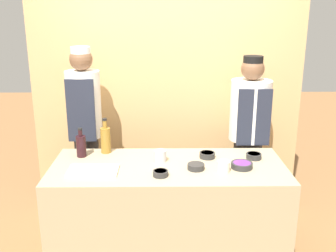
% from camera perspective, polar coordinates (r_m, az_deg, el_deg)
% --- Properties ---
extents(cabinet_wall, '(2.70, 0.18, 2.40)m').
position_cam_1_polar(cabinet_wall, '(4.04, -0.15, 4.15)').
color(cabinet_wall, tan).
rests_on(cabinet_wall, ground_plane).
extents(counter, '(1.87, 0.78, 0.88)m').
position_cam_1_polar(counter, '(3.34, 0.03, -12.72)').
color(counter, tan).
rests_on(counter, ground_plane).
extents(sauce_bowl_orange, '(0.12, 0.12, 0.04)m').
position_cam_1_polar(sauce_bowl_orange, '(2.94, -1.09, -6.84)').
color(sauce_bowl_orange, '#2D2D2D').
rests_on(sauce_bowl_orange, counter).
extents(sauce_bowl_red, '(0.13, 0.13, 0.05)m').
position_cam_1_polar(sauce_bowl_red, '(3.30, 5.72, -4.18)').
color(sauce_bowl_red, '#2D2D2D').
rests_on(sauce_bowl_red, counter).
extents(sauce_bowl_purple, '(0.17, 0.17, 0.04)m').
position_cam_1_polar(sauce_bowl_purple, '(3.14, 10.66, -5.58)').
color(sauce_bowl_purple, '#2D2D2D').
rests_on(sauce_bowl_purple, counter).
extents(sauce_bowl_yellow, '(0.13, 0.13, 0.04)m').
position_cam_1_polar(sauce_bowl_yellow, '(3.07, 4.07, -5.85)').
color(sauce_bowl_yellow, '#2D2D2D').
rests_on(sauce_bowl_yellow, counter).
extents(sauce_bowl_green, '(0.13, 0.13, 0.05)m').
position_cam_1_polar(sauce_bowl_green, '(3.34, 12.34, -4.24)').
color(sauce_bowl_green, '#2D2D2D').
rests_on(sauce_bowl_green, counter).
extents(cutting_board, '(0.38, 0.23, 0.02)m').
position_cam_1_polar(cutting_board, '(3.07, -10.83, -6.40)').
color(cutting_board, white).
rests_on(cutting_board, counter).
extents(bottle_vinegar, '(0.09, 0.09, 0.31)m').
position_cam_1_polar(bottle_vinegar, '(3.42, -9.05, -1.92)').
color(bottle_vinegar, olive).
rests_on(bottle_vinegar, counter).
extents(bottle_wine, '(0.08, 0.08, 0.25)m').
position_cam_1_polar(bottle_wine, '(3.37, -12.50, -2.77)').
color(bottle_wine, black).
rests_on(bottle_wine, counter).
extents(cup_cream, '(0.10, 0.10, 0.09)m').
position_cam_1_polar(cup_cream, '(3.04, 8.06, -5.83)').
color(cup_cream, silver).
rests_on(cup_cream, counter).
extents(cup_steel, '(0.10, 0.10, 0.09)m').
position_cam_1_polar(cup_steel, '(3.21, -1.10, -4.35)').
color(cup_steel, '#B7B7BC').
rests_on(cup_steel, counter).
extents(chef_left, '(0.31, 0.31, 1.76)m').
position_cam_1_polar(chef_left, '(3.76, -11.88, -0.82)').
color(chef_left, '#28282D').
rests_on(chef_left, ground_plane).
extents(chef_right, '(0.37, 0.37, 1.67)m').
position_cam_1_polar(chef_right, '(3.79, 11.60, -1.71)').
color(chef_right, '#28282D').
rests_on(chef_right, ground_plane).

